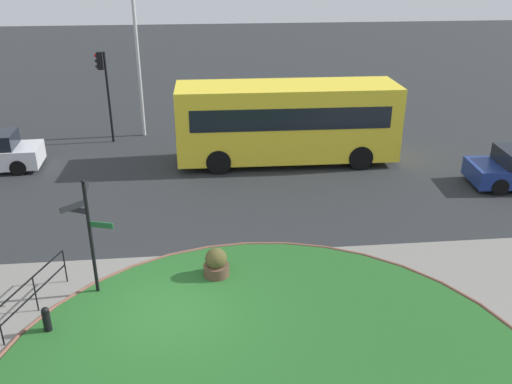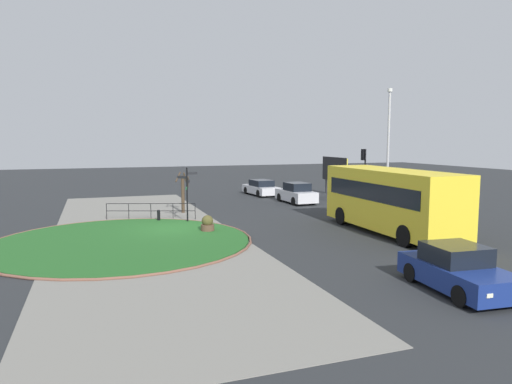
{
  "view_description": "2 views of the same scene",
  "coord_description": "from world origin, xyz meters",
  "px_view_note": "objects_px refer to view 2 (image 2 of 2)",
  "views": [
    {
      "loc": [
        0.97,
        -11.21,
        8.2
      ],
      "look_at": [
        2.43,
        2.79,
        1.99
      ],
      "focal_mm": 38.18,
      "sensor_mm": 36.0,
      "label": 1
    },
    {
      "loc": [
        24.37,
        -3.96,
        4.79
      ],
      "look_at": [
        1.27,
        4.24,
        2.03
      ],
      "focal_mm": 32.32,
      "sensor_mm": 36.0,
      "label": 2
    }
  ],
  "objects_px": {
    "signpost_directional": "(187,190)",
    "street_tree_bare": "(183,192)",
    "traffic_light_near": "(364,165)",
    "billboard_left": "(335,170)",
    "car_trailing": "(261,188)",
    "car_far_lane": "(457,270)",
    "car_near_lane": "(296,194)",
    "bollard_foreground": "(159,216)",
    "bus_yellow": "(391,199)",
    "planter_near_signpost": "(208,225)",
    "lamppost_tall": "(388,146)"
  },
  "relations": [
    {
      "from": "signpost_directional",
      "to": "street_tree_bare",
      "type": "bearing_deg",
      "value": 173.03
    },
    {
      "from": "signpost_directional",
      "to": "traffic_light_near",
      "type": "relative_size",
      "value": 0.77
    },
    {
      "from": "billboard_left",
      "to": "car_trailing",
      "type": "bearing_deg",
      "value": -103.99
    },
    {
      "from": "traffic_light_near",
      "to": "car_far_lane",
      "type": "bearing_deg",
      "value": 151.26
    },
    {
      "from": "car_near_lane",
      "to": "billboard_left",
      "type": "relative_size",
      "value": 0.93
    },
    {
      "from": "bollard_foreground",
      "to": "bus_yellow",
      "type": "relative_size",
      "value": 0.08
    },
    {
      "from": "bollard_foreground",
      "to": "street_tree_bare",
      "type": "bearing_deg",
      "value": 145.18
    },
    {
      "from": "bollard_foreground",
      "to": "car_trailing",
      "type": "height_order",
      "value": "car_trailing"
    },
    {
      "from": "planter_near_signpost",
      "to": "street_tree_bare",
      "type": "xyz_separation_m",
      "value": [
        -6.89,
        0.02,
        1.01
      ]
    },
    {
      "from": "car_trailing",
      "to": "planter_near_signpost",
      "type": "height_order",
      "value": "car_trailing"
    },
    {
      "from": "planter_near_signpost",
      "to": "bollard_foreground",
      "type": "bearing_deg",
      "value": -153.73
    },
    {
      "from": "bus_yellow",
      "to": "planter_near_signpost",
      "type": "distance_m",
      "value": 9.58
    },
    {
      "from": "billboard_left",
      "to": "bus_yellow",
      "type": "bearing_deg",
      "value": -18.73
    },
    {
      "from": "car_near_lane",
      "to": "street_tree_bare",
      "type": "relative_size",
      "value": 1.51
    },
    {
      "from": "lamppost_tall",
      "to": "street_tree_bare",
      "type": "distance_m",
      "value": 14.02
    },
    {
      "from": "traffic_light_near",
      "to": "planter_near_signpost",
      "type": "distance_m",
      "value": 13.38
    },
    {
      "from": "car_trailing",
      "to": "traffic_light_near",
      "type": "height_order",
      "value": "traffic_light_near"
    },
    {
      "from": "car_far_lane",
      "to": "planter_near_signpost",
      "type": "distance_m",
      "value": 12.97
    },
    {
      "from": "car_trailing",
      "to": "street_tree_bare",
      "type": "bearing_deg",
      "value": 127.1
    },
    {
      "from": "planter_near_signpost",
      "to": "street_tree_bare",
      "type": "distance_m",
      "value": 6.97
    },
    {
      "from": "bus_yellow",
      "to": "bollard_foreground",
      "type": "bearing_deg",
      "value": 57.08
    },
    {
      "from": "billboard_left",
      "to": "planter_near_signpost",
      "type": "distance_m",
      "value": 19.45
    },
    {
      "from": "signpost_directional",
      "to": "car_far_lane",
      "type": "bearing_deg",
      "value": 20.98
    },
    {
      "from": "signpost_directional",
      "to": "car_trailing",
      "type": "bearing_deg",
      "value": 142.38
    },
    {
      "from": "car_trailing",
      "to": "planter_near_signpost",
      "type": "relative_size",
      "value": 4.85
    },
    {
      "from": "bus_yellow",
      "to": "planter_near_signpost",
      "type": "xyz_separation_m",
      "value": [
        -3.3,
        -8.89,
        -1.35
      ]
    },
    {
      "from": "street_tree_bare",
      "to": "bollard_foreground",
      "type": "bearing_deg",
      "value": -34.82
    },
    {
      "from": "bus_yellow",
      "to": "car_far_lane",
      "type": "bearing_deg",
      "value": 158.21
    },
    {
      "from": "car_far_lane",
      "to": "planter_near_signpost",
      "type": "height_order",
      "value": "car_far_lane"
    },
    {
      "from": "bus_yellow",
      "to": "lamppost_tall",
      "type": "relative_size",
      "value": 1.12
    },
    {
      "from": "signpost_directional",
      "to": "planter_near_signpost",
      "type": "distance_m",
      "value": 3.5
    },
    {
      "from": "car_trailing",
      "to": "billboard_left",
      "type": "height_order",
      "value": "billboard_left"
    },
    {
      "from": "signpost_directional",
      "to": "car_far_lane",
      "type": "xyz_separation_m",
      "value": [
        14.97,
        5.74,
        -1.25
      ]
    },
    {
      "from": "car_near_lane",
      "to": "car_far_lane",
      "type": "height_order",
      "value": "car_near_lane"
    },
    {
      "from": "car_far_lane",
      "to": "billboard_left",
      "type": "bearing_deg",
      "value": 164.21
    },
    {
      "from": "bus_yellow",
      "to": "planter_near_signpost",
      "type": "bearing_deg",
      "value": 70.64
    },
    {
      "from": "bollard_foreground",
      "to": "traffic_light_near",
      "type": "height_order",
      "value": "traffic_light_near"
    },
    {
      "from": "street_tree_bare",
      "to": "car_trailing",
      "type": "bearing_deg",
      "value": 132.41
    },
    {
      "from": "car_trailing",
      "to": "street_tree_bare",
      "type": "distance_m",
      "value": 11.18
    },
    {
      "from": "bus_yellow",
      "to": "car_far_lane",
      "type": "distance_m",
      "value": 9.32
    },
    {
      "from": "car_far_lane",
      "to": "lamppost_tall",
      "type": "xyz_separation_m",
      "value": [
        -14.88,
        7.87,
        3.73
      ]
    },
    {
      "from": "bus_yellow",
      "to": "car_trailing",
      "type": "bearing_deg",
      "value": 3.06
    },
    {
      "from": "car_near_lane",
      "to": "street_tree_bare",
      "type": "distance_m",
      "value": 9.32
    },
    {
      "from": "signpost_directional",
      "to": "traffic_light_near",
      "type": "bearing_deg",
      "value": 96.36
    },
    {
      "from": "billboard_left",
      "to": "traffic_light_near",
      "type": "bearing_deg",
      "value": -14.79
    },
    {
      "from": "billboard_left",
      "to": "planter_near_signpost",
      "type": "relative_size",
      "value": 4.81
    },
    {
      "from": "bus_yellow",
      "to": "traffic_light_near",
      "type": "distance_m",
      "value": 8.66
    },
    {
      "from": "car_near_lane",
      "to": "car_far_lane",
      "type": "distance_m",
      "value": 21.03
    },
    {
      "from": "car_far_lane",
      "to": "car_trailing",
      "type": "relative_size",
      "value": 0.94
    },
    {
      "from": "bollard_foreground",
      "to": "car_far_lane",
      "type": "distance_m",
      "value": 17.45
    }
  ]
}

